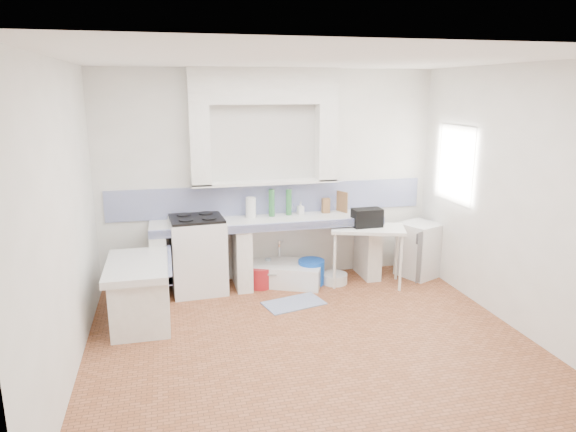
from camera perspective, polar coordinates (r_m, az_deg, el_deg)
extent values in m
plane|color=#A05C3A|center=(5.48, 2.50, -13.73)|extent=(4.50, 4.50, 0.00)
plane|color=white|center=(4.86, 2.86, 16.94)|extent=(4.50, 4.50, 0.00)
plane|color=white|center=(6.90, -1.94, 4.36)|extent=(4.50, 0.00, 4.50)
plane|color=white|center=(3.20, 12.69, -7.34)|extent=(4.50, 0.00, 4.50)
plane|color=white|center=(4.88, -23.61, -0.79)|extent=(0.00, 4.50, 4.50)
plane|color=white|center=(6.00, 23.79, 1.75)|extent=(0.00, 4.50, 4.50)
cube|color=white|center=(6.66, -2.67, 14.17)|extent=(1.90, 0.25, 0.45)
cube|color=#3B2312|center=(7.04, 19.27, 5.44)|extent=(0.35, 0.86, 1.06)
cube|color=white|center=(6.92, 18.49, 8.54)|extent=(0.01, 0.84, 0.24)
cube|color=white|center=(6.70, -2.22, -0.64)|extent=(3.00, 0.60, 0.08)
cube|color=navy|center=(6.44, -1.74, -1.25)|extent=(3.00, 0.04, 0.10)
cube|color=white|center=(6.71, -14.03, -5.04)|extent=(0.20, 0.55, 0.82)
cube|color=white|center=(6.77, -5.10, -4.50)|extent=(0.20, 0.55, 0.82)
cube|color=white|center=(7.22, 8.80, -3.45)|extent=(0.20, 0.55, 0.82)
cube|color=white|center=(5.88, -16.16, -5.32)|extent=(0.70, 1.10, 0.08)
cube|color=white|center=(6.00, -15.93, -8.48)|extent=(0.60, 1.00, 0.62)
cube|color=navy|center=(5.87, -12.93, -5.15)|extent=(0.04, 1.10, 0.10)
cube|color=navy|center=(6.94, -1.89, 1.90)|extent=(4.27, 0.03, 0.40)
cube|color=white|center=(6.70, -9.93, -4.29)|extent=(0.71, 0.69, 0.95)
cube|color=white|center=(6.96, -0.59, -6.41)|extent=(1.18, 0.94, 0.25)
cube|color=white|center=(6.92, 8.69, -4.36)|extent=(1.06, 0.80, 0.04)
cube|color=white|center=(7.38, 14.31, -3.61)|extent=(0.64, 0.64, 0.75)
cylinder|color=#AB1B20|center=(6.82, -3.08, -6.76)|extent=(0.35, 0.35, 0.28)
cylinder|color=orange|center=(6.91, -0.59, -6.65)|extent=(0.29, 0.29, 0.23)
cylinder|color=blue|center=(6.92, 2.59, -6.20)|extent=(0.45, 0.45, 0.33)
cylinder|color=white|center=(7.00, 5.17, -6.87)|extent=(0.45, 0.45, 0.13)
cylinder|color=silver|center=(7.05, -2.20, -5.90)|extent=(0.10, 0.10, 0.31)
cylinder|color=silver|center=(7.13, 0.41, -5.84)|extent=(0.09, 0.09, 0.27)
cube|color=black|center=(6.80, 8.72, -0.19)|extent=(0.38, 0.23, 0.24)
cylinder|color=#2E6E38|center=(6.79, -1.82, 1.46)|extent=(0.08, 0.08, 0.36)
cylinder|color=#2E6E38|center=(6.86, 0.09, 1.53)|extent=(0.10, 0.10, 0.35)
cube|color=olive|center=(7.01, 4.19, 1.16)|extent=(0.10, 0.08, 0.20)
cube|color=olive|center=(7.07, 5.99, 1.58)|extent=(0.10, 0.20, 0.28)
cylinder|color=white|center=(6.75, -4.14, 0.94)|extent=(0.13, 0.13, 0.27)
imported|color=white|center=(6.92, 1.38, 0.88)|extent=(0.09, 0.09, 0.17)
cube|color=#344881|center=(6.35, 0.64, -9.62)|extent=(0.79, 0.57, 0.01)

